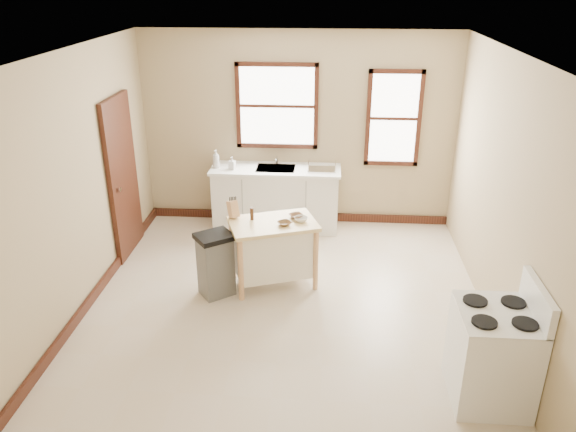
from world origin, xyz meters
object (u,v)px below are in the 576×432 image
object	(u,v)px
soap_bottle_a	(216,159)
bowl_a	(284,223)
bowl_c	(301,219)
kitchen_island	(273,253)
dish_rack	(322,167)
pepper_grinder	(252,214)
bowl_b	(296,216)
trash_bin	(216,265)
soap_bottle_b	(232,163)
gas_stove	(494,343)
knife_block	(233,210)

from	to	relation	value
soap_bottle_a	bowl_a	distance (m)	2.02
bowl_a	soap_bottle_a	bearing A→B (deg)	123.72
bowl_c	kitchen_island	bearing A→B (deg)	-171.20
dish_rack	soap_bottle_a	bearing A→B (deg)	164.06
bowl_a	pepper_grinder	bearing A→B (deg)	162.81
bowl_b	trash_bin	world-z (taller)	bowl_b
soap_bottle_b	trash_bin	size ratio (longest dim) A/B	0.24
soap_bottle_b	kitchen_island	size ratio (longest dim) A/B	0.18
pepper_grinder	trash_bin	size ratio (longest dim) A/B	0.19
kitchen_island	bowl_b	xyz separation A→B (m)	(0.26, 0.16, 0.43)
pepper_grinder	bowl_a	bearing A→B (deg)	-17.19
dish_rack	bowl_a	world-z (taller)	dish_rack
soap_bottle_b	kitchen_island	world-z (taller)	soap_bottle_b
soap_bottle_a	pepper_grinder	bearing A→B (deg)	-47.63
soap_bottle_a	pepper_grinder	size ratio (longest dim) A/B	1.75
dish_rack	bowl_a	distance (m)	1.73
bowl_b	gas_stove	size ratio (longest dim) A/B	0.14
kitchen_island	gas_stove	distance (m)	2.79
bowl_b	bowl_c	xyz separation A→B (m)	(0.06, -0.11, 0.01)
dish_rack	bowl_b	bearing A→B (deg)	-117.05
soap_bottle_b	knife_block	size ratio (longest dim) A/B	0.91
bowl_c	bowl_b	bearing A→B (deg)	120.78
gas_stove	pepper_grinder	bearing A→B (deg)	141.06
dish_rack	gas_stove	size ratio (longest dim) A/B	0.35
trash_bin	pepper_grinder	bearing A→B (deg)	5.44
bowl_c	gas_stove	bearing A→B (deg)	-46.87
kitchen_island	bowl_c	world-z (taller)	bowl_c
bowl_a	bowl_b	size ratio (longest dim) A/B	0.96
bowl_a	bowl_b	world-z (taller)	bowl_b
soap_bottle_b	kitchen_island	xyz separation A→B (m)	(0.73, -1.56, -0.60)
gas_stove	soap_bottle_b	bearing A→B (deg)	129.81
bowl_b	bowl_c	size ratio (longest dim) A/B	1.01
soap_bottle_b	soap_bottle_a	bearing A→B (deg)	-176.10
soap_bottle_b	pepper_grinder	bearing A→B (deg)	-56.81
bowl_a	bowl_b	bearing A→B (deg)	61.10
soap_bottle_b	bowl_b	distance (m)	1.73
kitchen_island	bowl_a	distance (m)	0.45
pepper_grinder	bowl_c	bearing A→B (deg)	-0.82
soap_bottle_a	bowl_a	xyz separation A→B (m)	(1.11, -1.67, -0.22)
bowl_b	bowl_c	world-z (taller)	bowl_c
soap_bottle_a	knife_block	size ratio (longest dim) A/B	1.31
knife_block	bowl_c	xyz separation A→B (m)	(0.81, -0.05, -0.07)
bowl_a	bowl_b	xyz separation A→B (m)	(0.12, 0.22, 0.00)
soap_bottle_a	gas_stove	bearing A→B (deg)	-30.87
soap_bottle_b	knife_block	world-z (taller)	soap_bottle_b
pepper_grinder	gas_stove	bearing A→B (deg)	-38.94
soap_bottle_a	bowl_c	size ratio (longest dim) A/B	1.64
bowl_b	soap_bottle_a	bearing A→B (deg)	130.44
soap_bottle_b	kitchen_island	bearing A→B (deg)	-49.36
bowl_b	bowl_c	bearing A→B (deg)	-59.22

